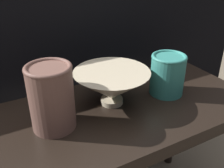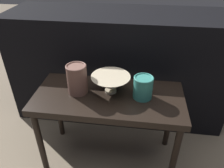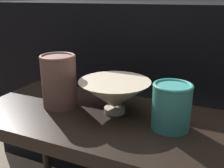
{
  "view_description": "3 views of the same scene",
  "coord_description": "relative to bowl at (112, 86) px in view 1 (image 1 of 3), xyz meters",
  "views": [
    {
      "loc": [
        -0.31,
        -0.54,
        0.92
      ],
      "look_at": [
        0.01,
        0.04,
        0.57
      ],
      "focal_mm": 42.0,
      "sensor_mm": 36.0,
      "label": 1
    },
    {
      "loc": [
        0.15,
        -0.98,
        1.23
      ],
      "look_at": [
        0.01,
        0.04,
        0.56
      ],
      "focal_mm": 35.0,
      "sensor_mm": 36.0,
      "label": 2
    },
    {
      "loc": [
        0.31,
        -0.64,
        0.86
      ],
      "look_at": [
        -0.0,
        0.04,
        0.6
      ],
      "focal_mm": 42.0,
      "sensor_mm": 36.0,
      "label": 3
    }
  ],
  "objects": [
    {
      "name": "table",
      "position": [
        -0.01,
        -0.04,
        -0.12
      ],
      "size": [
        0.84,
        0.39,
        0.51
      ],
      "color": "black",
      "rests_on": "ground_plane"
    },
    {
      "name": "couch_backdrop",
      "position": [
        -0.01,
        0.5,
        -0.16
      ],
      "size": [
        1.6,
        0.5,
        0.83
      ],
      "color": "black",
      "rests_on": "ground_plane"
    },
    {
      "name": "bowl",
      "position": [
        0.0,
        0.0,
        0.0
      ],
      "size": [
        0.22,
        0.22,
        0.1
      ],
      "color": "#C1B293",
      "rests_on": "table"
    },
    {
      "name": "vase_textured_left",
      "position": [
        -0.18,
        -0.03,
        0.03
      ],
      "size": [
        0.11,
        0.11,
        0.17
      ],
      "color": "brown",
      "rests_on": "table"
    },
    {
      "name": "vase_colorful_right",
      "position": [
        0.18,
        -0.03,
        0.01
      ],
      "size": [
        0.11,
        0.11,
        0.13
      ],
      "color": "teal",
      "rests_on": "table"
    }
  ]
}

